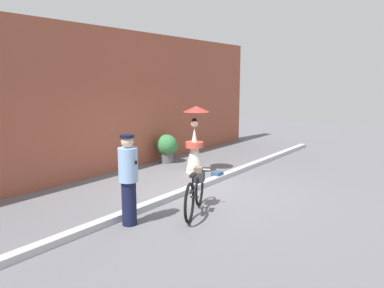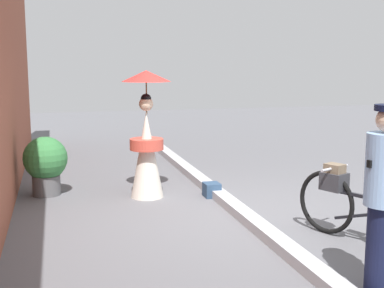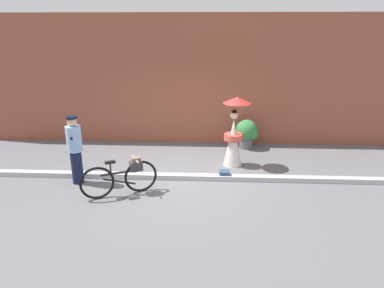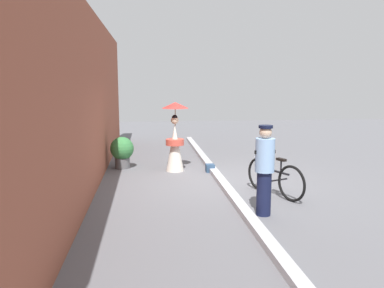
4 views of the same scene
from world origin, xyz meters
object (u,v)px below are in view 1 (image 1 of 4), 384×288
Objects in this scene: person_with_parasol at (195,141)px; potted_plant_by_door at (167,147)px; bicycle_near_officer at (196,190)px; backpack_on_pavement at (217,175)px; person_officer at (128,178)px.

person_with_parasol reaches higher than potted_plant_by_door.
bicycle_near_officer is 1.76× the size of potted_plant_by_door.
potted_plant_by_door is at bearing 47.59° from bicycle_near_officer.
person_with_parasol reaches higher than backpack_on_pavement.
bicycle_near_officer is 6.26× the size of backpack_on_pavement.
person_officer is 5.06m from potted_plant_by_door.
backpack_on_pavement is at bearing 22.87° from bicycle_near_officer.
person_officer is at bearing -147.11° from potted_plant_by_door.
backpack_on_pavement is (3.48, 0.39, -0.75)m from person_officer.
bicycle_near_officer is at bearing -157.13° from backpack_on_pavement.
person_with_parasol is 1.23m from backpack_on_pavement.
person_with_parasol is 2.10× the size of potted_plant_by_door.
person_with_parasol is at bearing -109.45° from potted_plant_by_door.
bicycle_near_officer is 1.41m from person_officer.
potted_plant_by_door is (4.24, 2.74, -0.37)m from person_officer.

